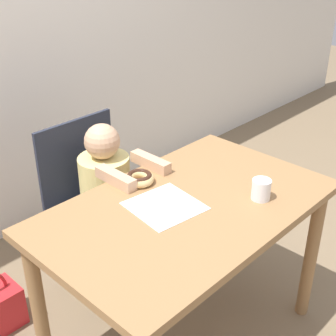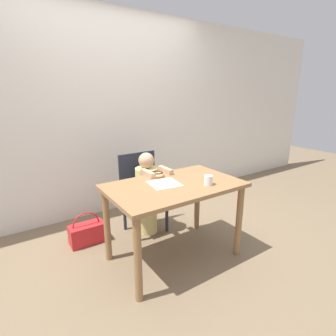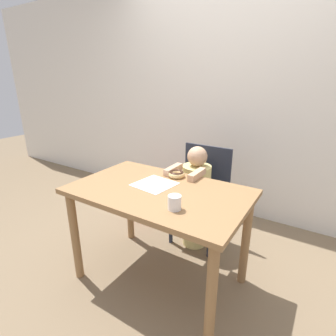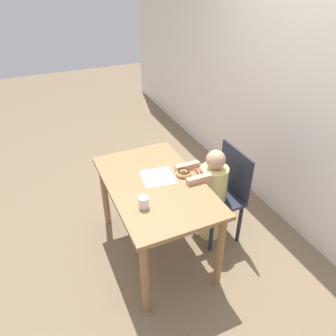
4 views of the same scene
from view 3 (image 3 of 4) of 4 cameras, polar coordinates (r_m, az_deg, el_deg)
The scene contains 9 objects.
ground_plane at distance 2.18m, azimuth -1.81°, elevation -22.80°, with size 12.00×12.00×0.00m, color #7A664C.
wall_back at distance 2.86m, azimuth 13.91°, elevation 14.47°, with size 8.00×0.05×2.50m.
dining_table at distance 1.82m, azimuth -2.02°, elevation -7.81°, with size 1.20×0.74×0.75m.
chair at distance 2.40m, azimuth 7.20°, elevation -5.41°, with size 0.45×0.36×0.88m.
child_figure at distance 2.31m, azimuth 5.99°, elevation -6.51°, with size 0.26×0.44×0.92m.
donut at distance 1.97m, azimuth 1.86°, elevation -1.30°, with size 0.13×0.13×0.05m.
napkin at distance 1.85m, azimuth -2.95°, elevation -3.53°, with size 0.29×0.29×0.00m.
handbag at distance 2.89m, azimuth -4.29°, elevation -8.61°, with size 0.35×0.18×0.35m.
cup at distance 1.50m, azimuth 1.44°, elevation -7.52°, with size 0.08×0.08×0.09m.
Camera 3 is at (0.92, -1.34, 1.46)m, focal length 28.00 mm.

